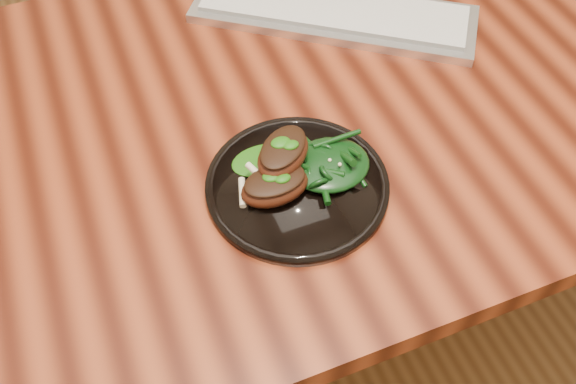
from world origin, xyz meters
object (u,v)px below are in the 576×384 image
Objects in this scene: desk at (298,138)px; lamb_chop_front at (274,186)px; plate at (297,186)px; greens_heap at (330,161)px; keyboard at (334,13)px.

desk is 16.51× the size of lamb_chop_front.
greens_heap reaches higher than plate.
plate is 0.37m from keyboard.
plate is 2.49× the size of lamb_chop_front.
lamb_chop_front is 0.08m from greens_heap.
plate is at bearing 13.55° from lamb_chop_front.
greens_heap is at bearing -97.04° from desk.
plate is 0.05m from greens_heap.
lamb_chop_front is 0.90× the size of greens_heap.
keyboard reaches higher than desk.
lamb_chop_front is (-0.10, -0.16, 0.12)m from desk.
desk is 0.23m from keyboard.
desk is 3.45× the size of keyboard.
plate is at bearing -121.58° from keyboard.
keyboard reaches higher than plate.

